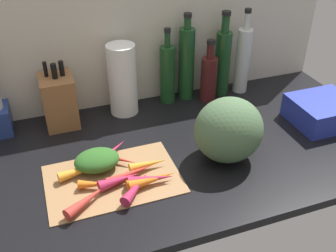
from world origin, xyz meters
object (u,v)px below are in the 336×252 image
Objects in this scene: carrot_11 at (148,164)px; carrot_12 at (95,184)px; carrot_5 at (136,187)px; carrot_4 at (151,179)px; carrot_1 at (130,174)px; carrot_0 at (88,199)px; bottle_2 at (209,77)px; dish_rack at (323,111)px; carrot_3 at (115,158)px; carrot_8 at (97,162)px; bottle_3 at (223,61)px; carrot_9 at (86,169)px; bottle_4 at (243,59)px; knife_block at (59,101)px; winter_squash at (229,130)px; paper_towel_roll at (123,80)px; carrot_10 at (120,180)px; carrot_7 at (152,179)px; bottle_1 at (186,63)px; bottle_0 at (167,73)px; cutting_board at (113,179)px; carrot_2 at (150,181)px; carrot_6 at (110,153)px.

carrot_11 is 18.22cm from carrot_12.
carrot_4 is at bearing 19.36° from carrot_5.
carrot_1 is 11.27cm from carrot_12.
bottle_2 is at bearing 38.12° from carrot_0.
carrot_3 is at bearing 179.04° from dish_rack.
carrot_8 is 0.31× the size of bottle_3.
carrot_9 is 81.84cm from bottle_4.
carrot_4 reaches higher than carrot_11.
carrot_4 is 50.31cm from knife_block.
paper_towel_roll is (-24.64, 40.58, 3.11)cm from winter_squash.
winter_squash is (47.73, 7.34, 8.37)cm from carrot_0.
bottle_3 is (43.07, 1.49, 0.83)cm from paper_towel_roll.
paper_towel_roll is at bearing 154.53° from dish_rack.
carrot_7 is at bearing -16.11° from carrot_10.
carrot_3 is at bearing 83.58° from carrot_10.
bottle_1 reaches higher than paper_towel_roll.
carrot_10 is 78.59cm from bottle_4.
bottle_0 is at bearing 41.98° from carrot_9.
cutting_board is at bearing -143.07° from bottle_2.
knife_block is at bearing -178.21° from bottle_3.
carrot_8 is at bearing -155.01° from bottle_4.
cutting_board is at bearing 110.09° from carrot_10.
carrot_11 is at bearing 19.56° from carrot_1.
bottle_4 is at bearing 0.49° from paper_towel_roll.
carrot_5 is at bearing -125.53° from bottle_1.
carrot_4 is at bearing -61.27° from carrot_3.
carrot_2 reaches higher than carrot_12.
carrot_1 is 9.46cm from carrot_3.
bottle_0 is (40.39, 36.34, 10.19)cm from carrot_9.
carrot_11 is at bearing 23.86° from carrot_10.
paper_towel_roll is (24.44, 0.62, 4.10)cm from knife_block.
carrot_8 is 12.05cm from carrot_10.
knife_block is at bearing 120.88° from carrot_11.
carrot_3 is at bearing -153.18° from bottle_4.
bottle_2 is at bearing 29.52° from carrot_8.
bottle_3 is (55.57, 44.37, 12.27)cm from carrot_10.
carrot_9 is 0.48× the size of bottle_1.
cutting_board is 4.09× the size of carrot_12.
bottle_2 is at bearing -171.70° from bottle_4.
carrot_6 is 71.52cm from bottle_4.
carrot_0 is 22.35cm from carrot_6.
carrot_7 is at bearing -131.56° from bottle_2.
knife_block is (-15.83, 39.96, 7.75)cm from carrot_1.
bottle_1 is 15.68cm from bottle_3.
carrot_1 is 43.15cm from paper_towel_roll.
bottle_2 is (59.93, -1.34, 0.30)cm from knife_block.
carrot_3 is at bearing 119.71° from carrot_7.
carrot_1 and carrot_12 have the same top height.
winter_squash reaches higher than carrot_4.
dish_rack is (72.94, 13.39, 2.07)cm from carrot_2.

